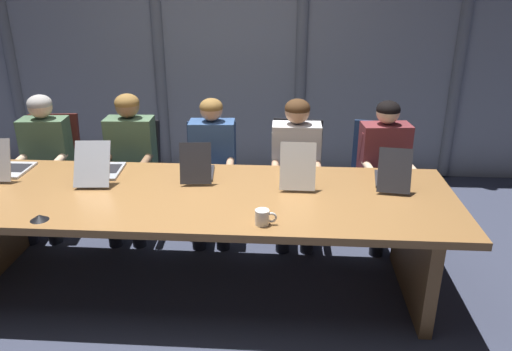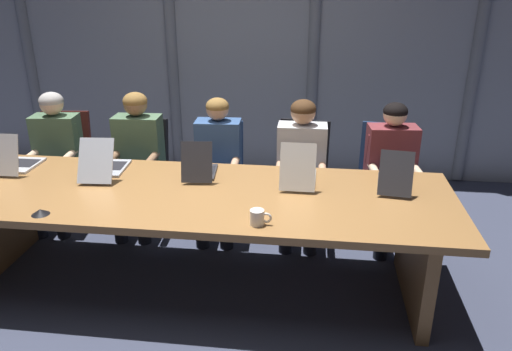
{
  "view_description": "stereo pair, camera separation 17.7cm",
  "coord_description": "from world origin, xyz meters",
  "px_view_note": "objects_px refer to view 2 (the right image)",
  "views": [
    {
      "loc": [
        0.64,
        -2.98,
        2.07
      ],
      "look_at": [
        0.44,
        0.1,
        0.84
      ],
      "focal_mm": 34.4,
      "sensor_mm": 36.0,
      "label": 1
    },
    {
      "loc": [
        0.82,
        -2.96,
        2.07
      ],
      "look_at": [
        0.44,
        0.1,
        0.84
      ],
      "focal_mm": 34.4,
      "sensor_mm": 36.0,
      "label": 2
    }
  ],
  "objects_px": {
    "laptop_left_mid": "(105,166)",
    "office_chair_center": "(218,188)",
    "person_left_end": "(55,152)",
    "office_chair_left_mid": "(141,184)",
    "conference_mic_left_side": "(40,212)",
    "laptop_left_end": "(16,162)",
    "office_chair_right_end": "(381,195)",
    "person_left_mid": "(137,154)",
    "person_right_mid": "(301,162)",
    "laptop_right_mid": "(298,174)",
    "laptop_right_end": "(394,180)",
    "person_center": "(217,160)",
    "coffee_mug_near": "(258,217)",
    "office_chair_left_end": "(66,179)",
    "laptop_center": "(200,169)",
    "office_chair_right_mid": "(300,191)",
    "person_right_end": "(392,167)"
  },
  "relations": [
    {
      "from": "office_chair_right_end",
      "to": "coffee_mug_near",
      "type": "xyz_separation_m",
      "value": [
        -0.9,
        -1.41,
        0.43
      ]
    },
    {
      "from": "person_right_mid",
      "to": "laptop_center",
      "type": "bearing_deg",
      "value": -52.8
    },
    {
      "from": "laptop_right_end",
      "to": "office_chair_right_end",
      "type": "distance_m",
      "value": 0.87
    },
    {
      "from": "person_right_end",
      "to": "coffee_mug_near",
      "type": "relative_size",
      "value": 9.1
    },
    {
      "from": "laptop_right_mid",
      "to": "person_left_mid",
      "type": "distance_m",
      "value": 1.53
    },
    {
      "from": "person_left_mid",
      "to": "person_right_mid",
      "type": "relative_size",
      "value": 1.02
    },
    {
      "from": "office_chair_left_mid",
      "to": "coffee_mug_near",
      "type": "bearing_deg",
      "value": 46.35
    },
    {
      "from": "laptop_right_mid",
      "to": "office_chair_left_end",
      "type": "height_order",
      "value": "laptop_right_mid"
    },
    {
      "from": "laptop_right_mid",
      "to": "laptop_right_end",
      "type": "height_order",
      "value": "laptop_right_mid"
    },
    {
      "from": "laptop_left_end",
      "to": "office_chair_right_end",
      "type": "xyz_separation_m",
      "value": [
        2.81,
        0.74,
        -0.45
      ]
    },
    {
      "from": "person_left_end",
      "to": "office_chair_center",
      "type": "bearing_deg",
      "value": 90.12
    },
    {
      "from": "person_left_end",
      "to": "person_center",
      "type": "distance_m",
      "value": 1.45
    },
    {
      "from": "person_left_end",
      "to": "laptop_left_end",
      "type": "bearing_deg",
      "value": -3.71
    },
    {
      "from": "laptop_left_mid",
      "to": "coffee_mug_near",
      "type": "height_order",
      "value": "laptop_left_mid"
    },
    {
      "from": "person_right_end",
      "to": "laptop_right_end",
      "type": "bearing_deg",
      "value": -12.79
    },
    {
      "from": "laptop_left_end",
      "to": "laptop_left_mid",
      "type": "bearing_deg",
      "value": -90.22
    },
    {
      "from": "laptop_right_end",
      "to": "office_chair_left_mid",
      "type": "xyz_separation_m",
      "value": [
        -2.11,
        0.75,
        -0.45
      ]
    },
    {
      "from": "laptop_left_mid",
      "to": "conference_mic_left_side",
      "type": "bearing_deg",
      "value": 165.98
    },
    {
      "from": "person_center",
      "to": "person_right_mid",
      "type": "height_order",
      "value": "person_right_mid"
    },
    {
      "from": "laptop_left_end",
      "to": "laptop_center",
      "type": "relative_size",
      "value": 1.03
    },
    {
      "from": "laptop_center",
      "to": "office_chair_left_end",
      "type": "height_order",
      "value": "laptop_center"
    },
    {
      "from": "office_chair_left_mid",
      "to": "conference_mic_left_side",
      "type": "bearing_deg",
      "value": 1.34
    },
    {
      "from": "office_chair_center",
      "to": "laptop_center",
      "type": "bearing_deg",
      "value": -4.29
    },
    {
      "from": "office_chair_left_mid",
      "to": "person_right_mid",
      "type": "xyz_separation_m",
      "value": [
        1.45,
        -0.15,
        0.33
      ]
    },
    {
      "from": "person_left_end",
      "to": "office_chair_left_mid",
      "type": "bearing_deg",
      "value": 96.37
    },
    {
      "from": "office_chair_left_mid",
      "to": "office_chair_right_mid",
      "type": "height_order",
      "value": "office_chair_right_mid"
    },
    {
      "from": "office_chair_left_end",
      "to": "person_left_end",
      "type": "distance_m",
      "value": 0.36
    },
    {
      "from": "person_right_mid",
      "to": "person_right_end",
      "type": "xyz_separation_m",
      "value": [
        0.73,
        -0.0,
        -0.01
      ]
    },
    {
      "from": "person_center",
      "to": "laptop_left_end",
      "type": "bearing_deg",
      "value": -70.72
    },
    {
      "from": "laptop_right_mid",
      "to": "laptop_right_end",
      "type": "relative_size",
      "value": 0.98
    },
    {
      "from": "person_left_end",
      "to": "conference_mic_left_side",
      "type": "relative_size",
      "value": 10.75
    },
    {
      "from": "person_right_end",
      "to": "coffee_mug_near",
      "type": "bearing_deg",
      "value": -42.32
    },
    {
      "from": "person_left_end",
      "to": "conference_mic_left_side",
      "type": "distance_m",
      "value": 1.43
    },
    {
      "from": "laptop_right_mid",
      "to": "office_chair_center",
      "type": "xyz_separation_m",
      "value": [
        -0.73,
        0.74,
        -0.46
      ]
    },
    {
      "from": "laptop_right_end",
      "to": "person_center",
      "type": "relative_size",
      "value": 0.38
    },
    {
      "from": "office_chair_center",
      "to": "office_chair_left_mid",
      "type": "bearing_deg",
      "value": -95.57
    },
    {
      "from": "laptop_left_mid",
      "to": "office_chair_center",
      "type": "relative_size",
      "value": 0.58
    },
    {
      "from": "laptop_left_end",
      "to": "laptop_right_end",
      "type": "height_order",
      "value": "laptop_left_end"
    },
    {
      "from": "laptop_left_mid",
      "to": "office_chair_right_end",
      "type": "xyz_separation_m",
      "value": [
        2.11,
        0.73,
        -0.45
      ]
    },
    {
      "from": "person_left_end",
      "to": "person_right_end",
      "type": "xyz_separation_m",
      "value": [
        2.88,
        -0.0,
        -0.01
      ]
    },
    {
      "from": "office_chair_right_mid",
      "to": "person_right_mid",
      "type": "distance_m",
      "value": 0.36
    },
    {
      "from": "laptop_right_end",
      "to": "person_right_mid",
      "type": "distance_m",
      "value": 0.9
    },
    {
      "from": "laptop_right_mid",
      "to": "person_left_end",
      "type": "distance_m",
      "value": 2.23
    },
    {
      "from": "office_chair_left_end",
      "to": "office_chair_left_mid",
      "type": "relative_size",
      "value": 1.04
    },
    {
      "from": "person_right_mid",
      "to": "conference_mic_left_side",
      "type": "height_order",
      "value": "person_right_mid"
    },
    {
      "from": "office_chair_right_mid",
      "to": "person_left_end",
      "type": "height_order",
      "value": "person_left_end"
    },
    {
      "from": "person_left_end",
      "to": "person_left_mid",
      "type": "distance_m",
      "value": 0.74
    },
    {
      "from": "office_chair_left_mid",
      "to": "person_right_mid",
      "type": "distance_m",
      "value": 1.5
    },
    {
      "from": "person_center",
      "to": "coffee_mug_near",
      "type": "xyz_separation_m",
      "value": [
        0.49,
        -1.25,
        0.12
      ]
    },
    {
      "from": "person_right_mid",
      "to": "person_right_end",
      "type": "distance_m",
      "value": 0.73
    }
  ]
}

